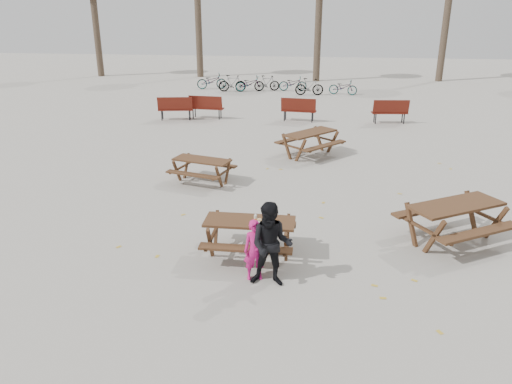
# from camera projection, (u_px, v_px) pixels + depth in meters

# --- Properties ---
(ground) EXTENTS (80.00, 80.00, 0.00)m
(ground) POSITION_uv_depth(u_px,v_px,m) (250.00, 255.00, 10.19)
(ground) COLOR gray
(ground) RESTS_ON ground
(main_picnic_table) EXTENTS (1.80, 1.45, 0.78)m
(main_picnic_table) POSITION_uv_depth(u_px,v_px,m) (250.00, 229.00, 9.99)
(main_picnic_table) COLOR #371F14
(main_picnic_table) RESTS_ON ground
(food_tray) EXTENTS (0.18, 0.11, 0.03)m
(food_tray) POSITION_uv_depth(u_px,v_px,m) (259.00, 222.00, 9.82)
(food_tray) COLOR white
(food_tray) RESTS_ON main_picnic_table
(bread_roll) EXTENTS (0.14, 0.06, 0.05)m
(bread_roll) POSITION_uv_depth(u_px,v_px,m) (259.00, 220.00, 9.80)
(bread_roll) COLOR tan
(bread_roll) RESTS_ON food_tray
(soda_bottle) EXTENTS (0.07, 0.07, 0.17)m
(soda_bottle) POSITION_uv_depth(u_px,v_px,m) (255.00, 219.00, 9.81)
(soda_bottle) COLOR silver
(soda_bottle) RESTS_ON main_picnic_table
(child) EXTENTS (0.48, 0.38, 1.17)m
(child) POSITION_uv_depth(u_px,v_px,m) (255.00, 250.00, 9.13)
(child) COLOR #BF176C
(child) RESTS_ON ground
(adult) EXTENTS (0.79, 0.62, 1.59)m
(adult) POSITION_uv_depth(u_px,v_px,m) (271.00, 245.00, 8.86)
(adult) COLOR black
(adult) RESTS_ON ground
(picnic_table_east) EXTENTS (2.60, 2.47, 0.88)m
(picnic_table_east) POSITION_uv_depth(u_px,v_px,m) (454.00, 223.00, 10.61)
(picnic_table_east) COLOR #371F14
(picnic_table_east) RESTS_ON ground
(picnic_table_north) EXTENTS (1.91, 1.69, 0.69)m
(picnic_table_north) POSITION_uv_depth(u_px,v_px,m) (202.00, 171.00, 14.18)
(picnic_table_north) COLOR #371F14
(picnic_table_north) RESTS_ON ground
(picnic_table_far) EXTENTS (2.39, 2.42, 0.81)m
(picnic_table_far) POSITION_uv_depth(u_px,v_px,m) (310.00, 144.00, 16.66)
(picnic_table_far) COLOR #371F14
(picnic_table_far) RESTS_ON ground
(park_bench_row) EXTENTS (10.81, 1.18, 1.03)m
(park_bench_row) POSITION_uv_depth(u_px,v_px,m) (267.00, 109.00, 21.61)
(park_bench_row) COLOR #5E1C12
(park_bench_row) RESTS_ON ground
(bicycle_row) EXTENTS (9.43, 2.30, 0.95)m
(bicycle_row) POSITION_uv_depth(u_px,v_px,m) (268.00, 84.00, 28.69)
(bicycle_row) COLOR black
(bicycle_row) RESTS_ON ground
(fallen_leaves) EXTENTS (11.00, 11.00, 0.01)m
(fallen_leaves) POSITION_uv_depth(u_px,v_px,m) (283.00, 209.00, 12.45)
(fallen_leaves) COLOR gold
(fallen_leaves) RESTS_ON ground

